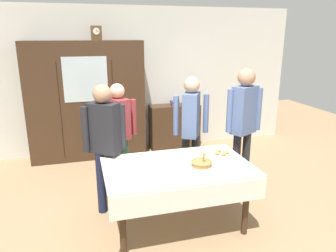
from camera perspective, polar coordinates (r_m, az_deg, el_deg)
name	(u,v)px	position (r m, az deg, el deg)	size (l,w,h in m)	color
ground_plane	(172,216)	(4.14, 0.77, -15.82)	(12.00, 12.00, 0.00)	#997A56
back_wall	(134,80)	(6.16, -6.20, 8.18)	(6.40, 0.10, 2.70)	silver
dining_table	(178,175)	(3.63, 1.87, -8.76)	(1.66, 1.02, 0.77)	#3D2819
wall_cabinet	(87,101)	(5.84, -14.38, 4.33)	(2.02, 0.46, 2.10)	#3D2819
mantel_clock	(96,33)	(5.73, -12.76, 15.99)	(0.18, 0.11, 0.24)	brown
bookshelf_low	(174,127)	(6.28, 1.17, -0.10)	(0.97, 0.35, 0.87)	#3D2819
book_stack	(175,103)	(6.17, 1.20, 4.17)	(0.16, 0.21, 0.08)	#664C7A
tea_cup_center	(148,156)	(3.82, -3.53, -5.33)	(0.13, 0.13, 0.06)	white
tea_cup_near_right	(177,166)	(3.53, 1.55, -7.16)	(0.13, 0.13, 0.06)	white
tea_cup_mid_left	(152,172)	(3.39, -2.92, -8.18)	(0.13, 0.13, 0.06)	white
tea_cup_near_left	(182,154)	(3.85, 2.55, -5.10)	(0.13, 0.13, 0.06)	white
bread_basket	(202,163)	(3.60, 6.04, -6.63)	(0.24, 0.24, 0.16)	#9E7542
pastry_plate	(222,154)	(3.96, 9.61, -4.94)	(0.28, 0.28, 0.05)	white
spoon_center	(225,174)	(3.45, 10.28, -8.42)	(0.12, 0.02, 0.01)	silver
spoon_back_edge	(222,164)	(3.69, 9.72, -6.72)	(0.12, 0.02, 0.01)	silver
spoon_mid_right	(138,180)	(3.28, -5.43, -9.57)	(0.12, 0.02, 0.01)	silver
person_behind_table_left	(105,137)	(3.91, -11.33, -2.00)	(0.52, 0.37, 1.64)	#191E38
person_by_cabinet	(119,126)	(4.58, -8.85, -0.03)	(0.52, 0.41, 1.54)	#33704C
person_near_right_end	(244,118)	(4.48, 13.45, 1.38)	(0.52, 0.35, 1.76)	#232328
person_beside_shelf	(191,123)	(4.45, 4.16, 0.60)	(0.52, 0.41, 1.65)	#232328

